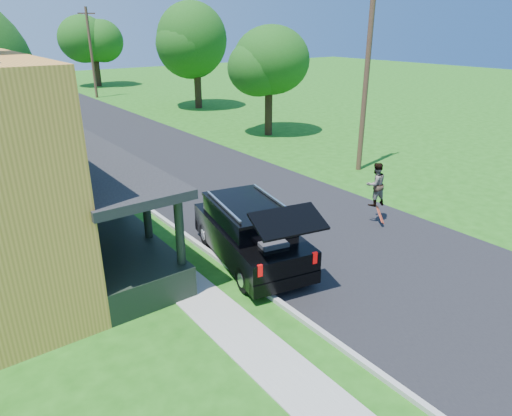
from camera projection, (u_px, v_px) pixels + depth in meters
ground at (363, 253)px, 14.86m from camera, size 140.00×140.00×0.00m
street at (127, 139)px, 29.75m from camera, size 8.00×120.00×0.02m
curb at (62, 148)px, 27.51m from camera, size 0.15×120.00×0.12m
sidewalk at (35, 152)px, 26.65m from camera, size 1.30×120.00×0.03m
front_walk at (6, 266)px, 14.07m from camera, size 6.50×1.20×0.03m
black_suv at (251, 232)px, 14.08m from camera, size 3.02×5.62×2.48m
skateboarder at (376, 184)px, 16.65m from camera, size 0.91×0.77×1.63m
skateboard at (380, 215)px, 16.81m from camera, size 0.42×0.57×0.57m
tree_right_near at (268, 59)px, 29.00m from camera, size 5.54×5.27×7.40m
tree_right_mid at (195, 34)px, 38.37m from camera, size 7.41×7.17×9.66m
tree_right_far at (93, 38)px, 52.97m from camera, size 7.12×6.78×8.50m
utility_pole_near at (368, 63)px, 21.48m from camera, size 1.60×0.26×10.20m
utility_pole_far at (91, 52)px, 44.78m from camera, size 1.56×0.64×8.51m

